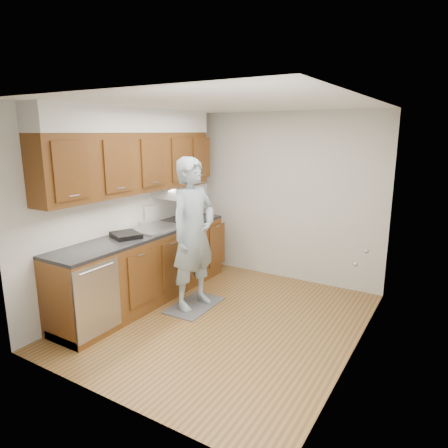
{
  "coord_description": "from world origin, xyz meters",
  "views": [
    {
      "loc": [
        2.28,
        -3.78,
        2.21
      ],
      "look_at": [
        -0.16,
        0.25,
        1.12
      ],
      "focal_mm": 32.0,
      "sensor_mm": 36.0,
      "label": 1
    }
  ],
  "objects_px": {
    "soap_bottle_b": "(193,215)",
    "soap_bottle_c": "(190,212)",
    "soda_can": "(183,220)",
    "steel_can": "(191,219)",
    "soap_bottle_a": "(179,213)",
    "dish_rack": "(126,235)",
    "person": "(193,224)"
  },
  "relations": [
    {
      "from": "soda_can",
      "to": "dish_rack",
      "type": "distance_m",
      "value": 0.96
    },
    {
      "from": "soap_bottle_a",
      "to": "steel_can",
      "type": "height_order",
      "value": "soap_bottle_a"
    },
    {
      "from": "soap_bottle_c",
      "to": "person",
      "type": "bearing_deg",
      "value": -52.08
    },
    {
      "from": "soap_bottle_c",
      "to": "dish_rack",
      "type": "xyz_separation_m",
      "value": [
        0.01,
        -1.37,
        -0.06
      ]
    },
    {
      "from": "soap_bottle_b",
      "to": "soap_bottle_c",
      "type": "xyz_separation_m",
      "value": [
        -0.18,
        0.17,
        -0.01
      ]
    },
    {
      "from": "soap_bottle_b",
      "to": "soap_bottle_c",
      "type": "distance_m",
      "value": 0.25
    },
    {
      "from": "soda_can",
      "to": "dish_rack",
      "type": "bearing_deg",
      "value": -99.95
    },
    {
      "from": "soap_bottle_a",
      "to": "soda_can",
      "type": "relative_size",
      "value": 2.68
    },
    {
      "from": "soda_can",
      "to": "soap_bottle_c",
      "type": "bearing_deg",
      "value": 112.39
    },
    {
      "from": "soap_bottle_a",
      "to": "soap_bottle_c",
      "type": "xyz_separation_m",
      "value": [
        -0.1,
        0.39,
        -0.06
      ]
    },
    {
      "from": "soap_bottle_a",
      "to": "soap_bottle_c",
      "type": "relative_size",
      "value": 1.69
    },
    {
      "from": "soap_bottle_b",
      "to": "person",
      "type": "bearing_deg",
      "value": -54.31
    },
    {
      "from": "soap_bottle_a",
      "to": "soda_can",
      "type": "height_order",
      "value": "soap_bottle_a"
    },
    {
      "from": "soap_bottle_b",
      "to": "soap_bottle_a",
      "type": "bearing_deg",
      "value": -110.1
    },
    {
      "from": "soap_bottle_a",
      "to": "soap_bottle_b",
      "type": "xyz_separation_m",
      "value": [
        0.08,
        0.22,
        -0.06
      ]
    },
    {
      "from": "soap_bottle_b",
      "to": "soap_bottle_c",
      "type": "bearing_deg",
      "value": 135.93
    },
    {
      "from": "soap_bottle_c",
      "to": "steel_can",
      "type": "height_order",
      "value": "soap_bottle_c"
    },
    {
      "from": "soap_bottle_a",
      "to": "soda_can",
      "type": "distance_m",
      "value": 0.13
    },
    {
      "from": "soap_bottle_b",
      "to": "soap_bottle_c",
      "type": "height_order",
      "value": "soap_bottle_b"
    },
    {
      "from": "person",
      "to": "soap_bottle_a",
      "type": "bearing_deg",
      "value": 59.55
    },
    {
      "from": "soap_bottle_c",
      "to": "steel_can",
      "type": "bearing_deg",
      "value": -52.64
    },
    {
      "from": "person",
      "to": "soap_bottle_b",
      "type": "distance_m",
      "value": 0.88
    },
    {
      "from": "person",
      "to": "soap_bottle_a",
      "type": "distance_m",
      "value": 0.77
    },
    {
      "from": "soap_bottle_b",
      "to": "dish_rack",
      "type": "xyz_separation_m",
      "value": [
        -0.17,
        -1.2,
        -0.06
      ]
    },
    {
      "from": "soap_bottle_b",
      "to": "soda_can",
      "type": "height_order",
      "value": "soap_bottle_b"
    },
    {
      "from": "soap_bottle_a",
      "to": "steel_can",
      "type": "xyz_separation_m",
      "value": [
        0.15,
        0.07,
        -0.09
      ]
    },
    {
      "from": "person",
      "to": "steel_can",
      "type": "distance_m",
      "value": 0.72
    },
    {
      "from": "soda_can",
      "to": "steel_can",
      "type": "distance_m",
      "value": 0.13
    },
    {
      "from": "dish_rack",
      "to": "person",
      "type": "bearing_deg",
      "value": 59.49
    },
    {
      "from": "person",
      "to": "dish_rack",
      "type": "height_order",
      "value": "person"
    },
    {
      "from": "person",
      "to": "soap_bottle_c",
      "type": "distance_m",
      "value": 1.12
    },
    {
      "from": "soap_bottle_b",
      "to": "dish_rack",
      "type": "bearing_deg",
      "value": -97.86
    }
  ]
}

